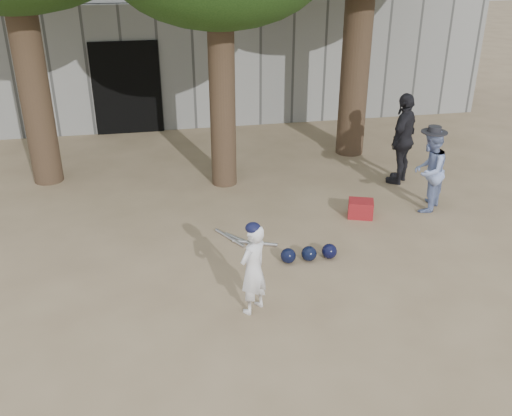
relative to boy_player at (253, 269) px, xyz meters
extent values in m
plane|color=#937C5E|center=(-0.35, 0.05, -0.61)|extent=(70.00, 70.00, 0.00)
imported|color=white|center=(0.00, 0.00, 0.00)|extent=(0.53, 0.51, 1.23)
imported|color=#7E91C3|center=(3.55, 2.38, 0.12)|extent=(0.89, 0.90, 1.46)
imported|color=black|center=(3.63, 3.66, 0.27)|extent=(1.03, 1.05, 1.77)
cube|color=maroon|center=(2.33, 2.32, -0.46)|extent=(0.50, 0.44, 0.30)
cube|color=gray|center=(-0.35, 8.05, 0.89)|extent=(16.00, 0.35, 3.00)
cube|color=black|center=(-1.55, 7.85, 0.49)|extent=(1.60, 0.08, 2.20)
cube|color=slate|center=(-0.35, 10.55, 0.89)|extent=(16.00, 5.00, 3.00)
sphere|color=black|center=(0.73, 1.06, -0.50)|extent=(0.23, 0.23, 0.23)
sphere|color=black|center=(1.05, 1.07, -0.50)|extent=(0.23, 0.23, 0.23)
sphere|color=black|center=(1.37, 1.07, -0.50)|extent=(0.23, 0.23, 0.23)
cylinder|color=#B8B7BE|center=(0.00, 1.94, -0.59)|extent=(0.40, 0.66, 0.06)
cylinder|color=#B8B7BE|center=(0.18, 1.82, -0.59)|extent=(0.50, 0.59, 0.06)
cylinder|color=#B8B7BE|center=(0.36, 1.70, -0.59)|extent=(0.69, 0.32, 0.06)
cylinder|color=brown|center=(-3.15, 5.05, 2.14)|extent=(0.56, 0.56, 5.50)
cylinder|color=brown|center=(0.25, 4.25, 1.89)|extent=(0.48, 0.48, 5.00)
cylinder|color=brown|center=(3.25, 5.45, 2.29)|extent=(0.60, 0.60, 5.80)
camera|label=1|loc=(-1.15, -6.00, 3.78)|focal=40.00mm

